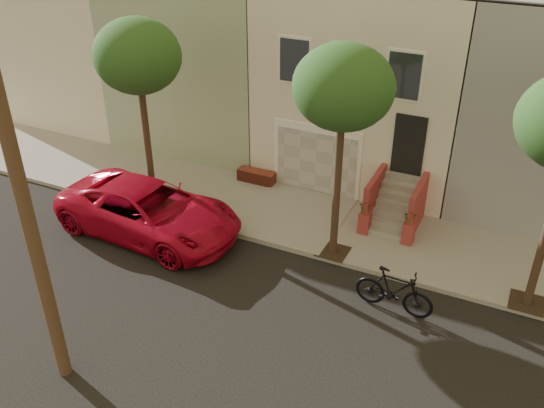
% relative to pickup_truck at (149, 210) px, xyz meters
% --- Properties ---
extents(ground, '(90.00, 90.00, 0.00)m').
position_rel_pickup_truck_xyz_m(ground, '(4.70, -2.58, -0.84)').
color(ground, black).
rests_on(ground, ground).
extents(sidewalk, '(40.00, 3.70, 0.15)m').
position_rel_pickup_truck_xyz_m(sidewalk, '(4.70, 2.77, -0.76)').
color(sidewalk, gray).
rests_on(sidewalk, ground).
extents(house_row, '(33.10, 11.70, 7.00)m').
position_rel_pickup_truck_xyz_m(house_row, '(4.70, 8.61, 2.81)').
color(house_row, beige).
rests_on(house_row, sidewalk).
extents(tree_left, '(2.70, 2.57, 6.30)m').
position_rel_pickup_truck_xyz_m(tree_left, '(-0.80, 1.32, 4.42)').
color(tree_left, '#2D2116').
rests_on(tree_left, sidewalk).
extents(tree_mid, '(2.70, 2.57, 6.30)m').
position_rel_pickup_truck_xyz_m(tree_mid, '(5.70, 1.32, 4.42)').
color(tree_mid, '#2D2116').
rests_on(tree_mid, sidewalk).
extents(pickup_truck, '(6.17, 3.11, 1.68)m').
position_rel_pickup_truck_xyz_m(pickup_truck, '(0.00, 0.00, 0.00)').
color(pickup_truck, '#B60924').
rests_on(pickup_truck, ground).
extents(motorcycle, '(2.14, 0.69, 1.27)m').
position_rel_pickup_truck_xyz_m(motorcycle, '(7.99, -0.33, -0.20)').
color(motorcycle, black).
rests_on(motorcycle, ground).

